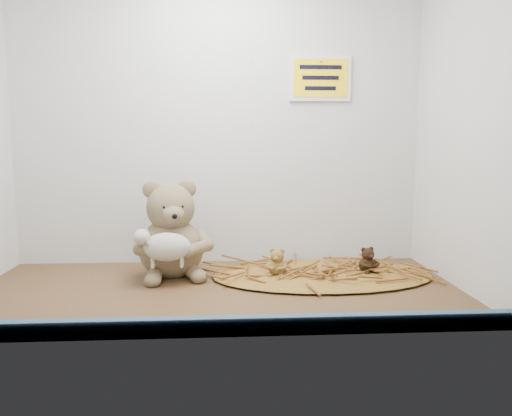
{
  "coord_description": "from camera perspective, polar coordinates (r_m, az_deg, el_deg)",
  "views": [
    {
      "loc": [
        1.78,
        -119.81,
        36.85
      ],
      "look_at": [
        9.48,
        4.32,
        19.87
      ],
      "focal_mm": 35.0,
      "sensor_mm": 36.0,
      "label": 1
    }
  ],
  "objects": [
    {
      "name": "alcove_shell",
      "position": [
        1.29,
        -4.42,
        11.37
      ],
      "size": [
        120.4,
        60.2,
        90.4
      ],
      "color": "#402716",
      "rests_on": "ground"
    },
    {
      "name": "wall_sign",
      "position": [
        1.53,
        7.34,
        14.53
      ],
      "size": [
        16.0,
        1.2,
        11.0
      ],
      "primitive_type": "cube",
      "color": "yellow",
      "rests_on": "back_wall"
    },
    {
      "name": "mini_teddy_brown",
      "position": [
        1.4,
        12.62,
        -5.67
      ],
      "size": [
        7.24,
        7.44,
        7.01
      ],
      "primitive_type": null,
      "rotation": [
        0.0,
        0.0,
        0.32
      ],
      "color": "black",
      "rests_on": "straw_bed"
    },
    {
      "name": "main_teddy",
      "position": [
        1.37,
        -9.71,
        -2.31
      ],
      "size": [
        25.61,
        26.49,
        26.22
      ],
      "primitive_type": null,
      "rotation": [
        0.0,
        0.0,
        0.23
      ],
      "color": "olive",
      "rests_on": "shelf_floor"
    },
    {
      "name": "front_rail",
      "position": [
        0.98,
        -4.48,
        -13.31
      ],
      "size": [
        119.28,
        2.2,
        3.6
      ],
      "primitive_type": "cube",
      "color": "#3E5776",
      "rests_on": "shelf_floor"
    },
    {
      "name": "straw_bed",
      "position": [
        1.38,
        7.61,
        -7.54
      ],
      "size": [
        60.3,
        35.01,
        1.17
      ],
      "primitive_type": "ellipsoid",
      "color": "brown",
      "rests_on": "shelf_floor"
    },
    {
      "name": "mini_teddy_tan",
      "position": [
        1.34,
        2.44,
        -6.05
      ],
      "size": [
        7.37,
        7.58,
        7.18
      ],
      "primitive_type": null,
      "rotation": [
        0.0,
        0.0,
        -0.31
      ],
      "color": "olive",
      "rests_on": "straw_bed"
    },
    {
      "name": "toy_lamb",
      "position": [
        1.29,
        -10.13,
        -4.4
      ],
      "size": [
        15.77,
        9.63,
        10.19
      ],
      "primitive_type": null,
      "color": "beige",
      "rests_on": "main_teddy"
    }
  ]
}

